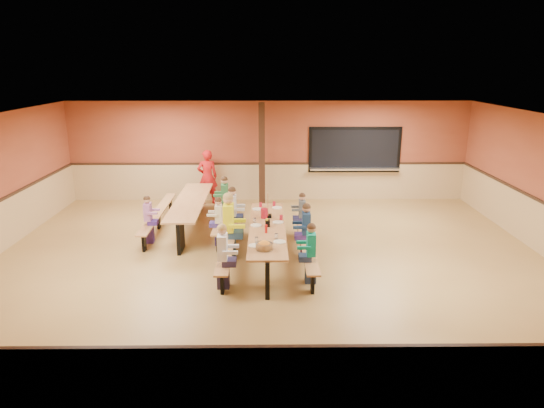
{
  "coord_description": "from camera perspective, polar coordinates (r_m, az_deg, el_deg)",
  "views": [
    {
      "loc": [
        -0.06,
        -9.49,
        4.04
      ],
      "look_at": [
        0.05,
        0.48,
        1.15
      ],
      "focal_mm": 32.0,
      "sensor_mm": 36.0,
      "label": 1
    }
  ],
  "objects": [
    {
      "name": "structural_post",
      "position": [
        14.12,
        -1.2,
        5.79
      ],
      "size": [
        0.18,
        0.18,
        3.0
      ],
      "primitive_type": "cube",
      "color": "black",
      "rests_on": "ground"
    },
    {
      "name": "standing_woman",
      "position": [
        14.51,
        -7.61,
        3.17
      ],
      "size": [
        0.67,
        0.52,
        1.63
      ],
      "primitive_type": "imported",
      "rotation": [
        0.0,
        0.0,
        3.38
      ],
      "color": "#B61416",
      "rests_on": "ground"
    },
    {
      "name": "seated_child_teal_right",
      "position": [
        9.24,
        4.6,
        -5.84
      ],
      "size": [
        0.35,
        0.29,
        1.17
      ],
      "primitive_type": null,
      "color": "#0D8E72",
      "rests_on": "ground"
    },
    {
      "name": "seated_child_grey_left",
      "position": [
        11.58,
        -4.66,
        -1.06
      ],
      "size": [
        0.39,
        0.32,
        1.25
      ],
      "primitive_type": null,
      "color": "#BEBEBE",
      "rests_on": "ground"
    },
    {
      "name": "table_paddle",
      "position": [
        10.8,
        -0.48,
        -0.87
      ],
      "size": [
        0.16,
        0.16,
        0.56
      ],
      "color": "black",
      "rests_on": "cafeteria_table_main"
    },
    {
      "name": "seated_child_green_sec",
      "position": [
        12.78,
        -5.56,
        0.5
      ],
      "size": [
        0.37,
        0.3,
        1.21
      ],
      "primitive_type": null,
      "color": "#317440",
      "rests_on": "ground"
    },
    {
      "name": "kitchen_pass_through",
      "position": [
        14.91,
        9.71,
        6.08
      ],
      "size": [
        2.78,
        0.28,
        1.38
      ],
      "color": "black",
      "rests_on": "ground"
    },
    {
      "name": "cafeteria_table_second",
      "position": [
        12.41,
        -9.55,
        -0.53
      ],
      "size": [
        1.91,
        3.7,
        0.74
      ],
      "color": "#AA7343",
      "rests_on": "ground"
    },
    {
      "name": "seated_child_char_right",
      "position": [
        11.51,
        3.54,
        -1.47
      ],
      "size": [
        0.33,
        0.27,
        1.12
      ],
      "primitive_type": null,
      "color": "#464B50",
      "rests_on": "ground"
    },
    {
      "name": "seated_child_white_left",
      "position": [
        9.04,
        -5.82,
        -6.19
      ],
      "size": [
        0.38,
        0.31,
        1.23
      ],
      "primitive_type": null,
      "color": "white",
      "rests_on": "ground"
    },
    {
      "name": "condiment_ketchup",
      "position": [
        9.82,
        -0.7,
        -2.94
      ],
      "size": [
        0.06,
        0.06,
        0.17
      ],
      "primitive_type": "cylinder",
      "color": "#B2140F",
      "rests_on": "cafeteria_table_main"
    },
    {
      "name": "punch_pitcher",
      "position": [
        10.76,
        -0.92,
        -1.09
      ],
      "size": [
        0.16,
        0.16,
        0.22
      ],
      "primitive_type": "cylinder",
      "color": "#AF1729",
      "rests_on": "cafeteria_table_main"
    },
    {
      "name": "seated_adult_yellow",
      "position": [
        10.42,
        -5.11,
        -2.58
      ],
      "size": [
        0.47,
        0.38,
        1.41
      ],
      "primitive_type": null,
      "color": "yellow",
      "rests_on": "ground"
    },
    {
      "name": "room_envelope",
      "position": [
        10.06,
        -0.26,
        -3.28
      ],
      "size": [
        12.04,
        10.04,
        3.02
      ],
      "color": "brown",
      "rests_on": "ground"
    },
    {
      "name": "ground",
      "position": [
        10.31,
        -0.26,
        -6.89
      ],
      "size": [
        12.0,
        12.0,
        0.0
      ],
      "primitive_type": "plane",
      "color": "olive",
      "rests_on": "ground"
    },
    {
      "name": "seated_child_tan_sec",
      "position": [
        11.17,
        -6.28,
        -2.1
      ],
      "size": [
        0.32,
        0.27,
        1.12
      ],
      "primitive_type": null,
      "color": "beige",
      "rests_on": "ground"
    },
    {
      "name": "condiment_mustard",
      "position": [
        10.21,
        -0.6,
        -2.19
      ],
      "size": [
        0.06,
        0.06,
        0.17
      ],
      "primitive_type": "cylinder",
      "color": "yellow",
      "rests_on": "cafeteria_table_main"
    },
    {
      "name": "place_settings",
      "position": [
        10.17,
        -0.56,
        -2.43
      ],
      "size": [
        0.65,
        3.3,
        0.11
      ],
      "primitive_type": null,
      "color": "beige",
      "rests_on": "cafeteria_table_main"
    },
    {
      "name": "chip_bowl",
      "position": [
        8.96,
        -0.92,
        -4.92
      ],
      "size": [
        0.32,
        0.32,
        0.15
      ],
      "primitive_type": null,
      "color": "#F8A127",
      "rests_on": "cafeteria_table_main"
    },
    {
      "name": "seated_child_purple_sec",
      "position": [
        11.6,
        -14.34,
        -1.82
      ],
      "size": [
        0.33,
        0.27,
        1.12
      ],
      "primitive_type": null,
      "color": "#9F5F97",
      "rests_on": "ground"
    },
    {
      "name": "seated_child_navy_right",
      "position": [
        10.33,
        4.02,
        -3.28
      ],
      "size": [
        0.37,
        0.3,
        1.21
      ],
      "primitive_type": null,
      "color": "#162C4C",
      "rests_on": "ground"
    },
    {
      "name": "cafeteria_table_main",
      "position": [
        10.26,
        -0.56,
        -3.86
      ],
      "size": [
        1.91,
        3.7,
        0.74
      ],
      "color": "#AA7343",
      "rests_on": "ground"
    },
    {
      "name": "napkin_dispenser",
      "position": [
        10.23,
        -0.52,
        -2.27
      ],
      "size": [
        0.1,
        0.14,
        0.13
      ],
      "primitive_type": "cube",
      "color": "black",
      "rests_on": "cafeteria_table_main"
    }
  ]
}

